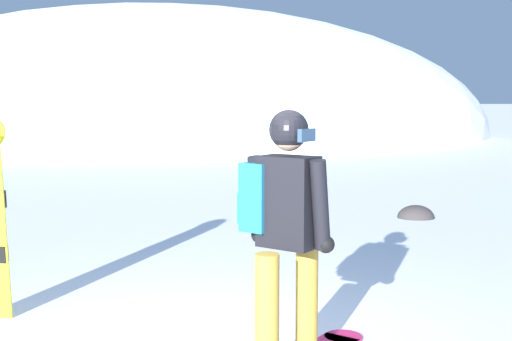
{
  "coord_description": "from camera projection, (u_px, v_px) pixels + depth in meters",
  "views": [
    {
      "loc": [
        0.53,
        -4.12,
        1.8
      ],
      "look_at": [
        0.22,
        3.11,
        1.0
      ],
      "focal_mm": 47.54,
      "sensor_mm": 36.0,
      "label": 1
    }
  ],
  "objects": [
    {
      "name": "snowboarder_main",
      "position": [
        284.0,
        235.0,
        4.31
      ],
      "size": [
        1.11,
        1.6,
        1.71
      ],
      "color": "#D11E5B",
      "rests_on": "ground"
    },
    {
      "name": "ridge_peak_main",
      "position": [
        158.0,
        132.0,
        33.46
      ],
      "size": [
        31.34,
        28.21,
        12.03
      ],
      "color": "white",
      "rests_on": "ground"
    },
    {
      "name": "rock_dark",
      "position": [
        416.0,
        218.0,
        10.02
      ],
      "size": [
        0.55,
        0.46,
        0.38
      ],
      "color": "#383333",
      "rests_on": "ground"
    }
  ]
}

